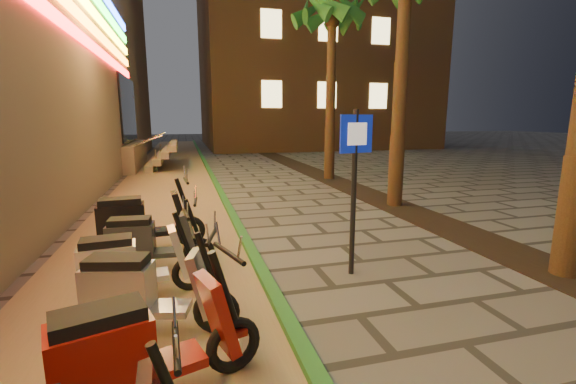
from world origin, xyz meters
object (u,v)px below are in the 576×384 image
object	(u,v)px
scooter_8	(148,241)
scooter_9	(139,221)
scooter_6	(143,291)
scooter_5	(139,348)
scooter_7	(129,264)
pedestrian_sign	(355,170)

from	to	relation	value
scooter_8	scooter_9	bearing A→B (deg)	106.59
scooter_8	scooter_9	size ratio (longest dim) A/B	0.87
scooter_6	scooter_9	bearing A→B (deg)	110.41
scooter_5	scooter_7	distance (m)	2.13
scooter_5	scooter_8	world-z (taller)	scooter_5
pedestrian_sign	scooter_5	bearing A→B (deg)	-154.12
pedestrian_sign	scooter_7	bearing A→B (deg)	169.71
scooter_9	scooter_6	bearing A→B (deg)	-88.45
scooter_5	scooter_7	xyz separation A→B (m)	(-0.33, 2.10, -0.04)
pedestrian_sign	scooter_9	xyz separation A→B (m)	(-3.27, 1.96, -1.05)
scooter_5	scooter_9	bearing A→B (deg)	77.95
scooter_5	scooter_6	xyz separation A→B (m)	(-0.08, 1.17, -0.03)
pedestrian_sign	scooter_5	distance (m)	3.73
scooter_8	pedestrian_sign	bearing A→B (deg)	-13.20
scooter_5	scooter_7	world-z (taller)	scooter_5
scooter_8	scooter_9	world-z (taller)	scooter_9
scooter_6	scooter_9	distance (m)	2.95
scooter_6	scooter_9	xyz separation A→B (m)	(-0.33, 2.93, 0.05)
scooter_6	pedestrian_sign	bearing A→B (deg)	32.23
scooter_7	scooter_9	bearing A→B (deg)	86.22
scooter_6	scooter_7	world-z (taller)	scooter_6
pedestrian_sign	scooter_5	xyz separation A→B (m)	(-2.86, -2.14, -1.08)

